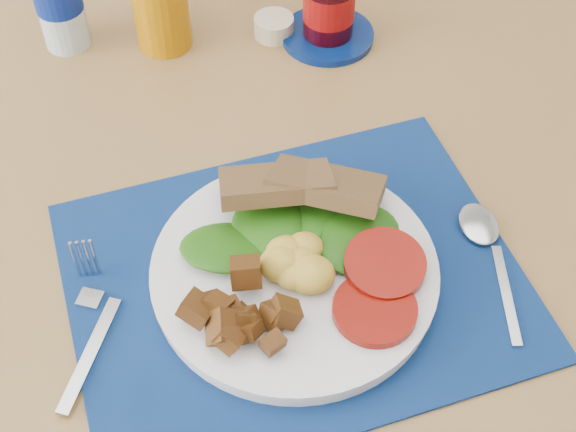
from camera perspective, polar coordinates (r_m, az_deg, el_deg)
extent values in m
cube|color=brown|center=(0.92, 0.37, 2.34)|extent=(1.40, 0.90, 0.04)
cube|color=brown|center=(1.66, -2.53, 13.34)|extent=(0.43, 0.41, 0.04)
cylinder|color=brown|center=(1.94, 2.57, 11.39)|extent=(0.03, 0.03, 0.40)
cylinder|color=brown|center=(1.92, -7.93, 10.63)|extent=(0.03, 0.03, 0.40)
cylinder|color=brown|center=(1.70, 4.01, 4.44)|extent=(0.03, 0.03, 0.40)
cylinder|color=brown|center=(1.68, -7.79, 3.54)|extent=(0.03, 0.03, 0.40)
cube|color=black|center=(0.81, 0.45, -4.51)|extent=(0.50, 0.42, 0.00)
cylinder|color=silver|center=(0.80, 0.46, -4.05)|extent=(0.28, 0.28, 0.02)
ellipsoid|color=gold|center=(0.78, 0.90, -3.22)|extent=(0.07, 0.06, 0.03)
cylinder|color=#8E1305|center=(0.78, 6.52, -5.16)|extent=(0.08, 0.08, 0.01)
ellipsoid|color=#0C3F07|center=(0.81, 0.70, -1.02)|extent=(0.15, 0.09, 0.01)
cube|color=brown|center=(0.82, 0.94, 2.24)|extent=(0.13, 0.09, 0.04)
cube|color=#B2B5BA|center=(0.78, -13.88, -9.52)|extent=(0.06, 0.12, 0.00)
cube|color=#B2B5BA|center=(0.83, -13.91, -4.54)|extent=(0.05, 0.07, 0.00)
cube|color=#B2B5BA|center=(0.82, 15.24, -5.40)|extent=(0.03, 0.12, 0.00)
ellipsoid|color=#B2B5BA|center=(0.87, 13.38, -0.66)|extent=(0.04, 0.06, 0.01)
cylinder|color=#AA6804|center=(1.06, -8.99, 14.17)|extent=(0.07, 0.07, 0.10)
cylinder|color=#C4B190|center=(1.08, -1.01, 13.33)|extent=(0.05, 0.05, 0.03)
cylinder|color=#051952|center=(1.08, 2.83, 12.72)|extent=(0.12, 0.12, 0.01)
cylinder|color=black|center=(1.05, 2.93, 14.84)|extent=(0.07, 0.07, 0.09)
cylinder|color=maroon|center=(1.05, 2.93, 14.86)|extent=(0.07, 0.07, 0.04)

